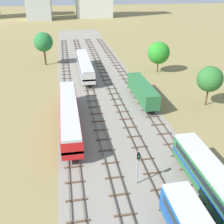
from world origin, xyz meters
The scene contains 13 objects.
ground_plane centered at (0.00, 56.00, 0.00)m, with size 480.00×480.00×0.00m, color olive.
ballast_bed centered at (0.00, 56.00, 0.00)m, with size 18.64×176.00×0.01m, color gray.
track_far_left centered at (-7.32, 57.00, 0.14)m, with size 2.40×126.00×0.29m.
track_left centered at (-2.44, 57.00, 0.14)m, with size 2.40×126.00×0.29m.
track_centre_left centered at (2.44, 57.00, 0.14)m, with size 2.40×126.00×0.29m.
track_centre centered at (7.32, 57.00, 0.14)m, with size 2.40×126.00×0.29m.
passenger_coach_far_left_mid centered at (-7.32, 45.57, 2.61)m, with size 2.96×22.00×3.80m.
freight_boxcar_centre_midfar centered at (7.33, 53.63, 2.45)m, with size 2.87×14.00×3.60m.
passenger_coach_left_far centered at (-2.44, 72.97, 2.61)m, with size 2.96×22.00×3.80m.
signal_post_nearest centered at (0.00, 29.99, 2.99)m, with size 0.28×0.47×4.65m.
lineside_tree_0 centered at (-12.92, 84.07, 6.51)m, with size 5.34×5.34×9.22m.
lineside_tree_1 centered at (16.75, 71.60, 5.18)m, with size 5.71×5.71×8.04m.
lineside_tree_2 centered at (19.26, 49.77, 5.34)m, with size 4.88×4.88×7.79m.
Camera 1 is at (-7.37, 5.78, 21.98)m, focal length 42.96 mm.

